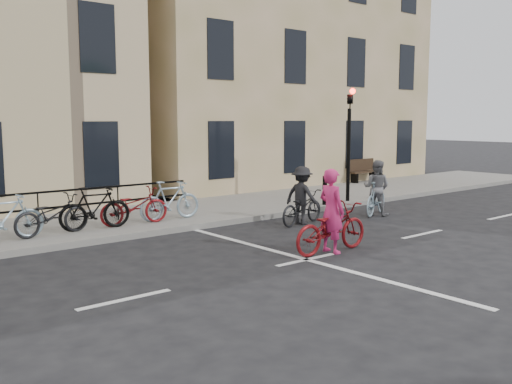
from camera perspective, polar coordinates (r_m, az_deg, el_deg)
ground at (r=11.61m, az=5.06°, el=-6.77°), size 120.00×120.00×0.00m
sidewalk at (r=14.79m, az=-23.54°, el=-4.00°), size 46.00×4.00×0.15m
building_east at (r=27.18m, az=-0.78°, el=14.37°), size 14.00×10.00×12.00m
traffic_light at (r=18.77m, az=9.30°, el=6.11°), size 0.18×0.30×3.90m
bollard_east at (r=17.95m, az=6.88°, el=0.16°), size 0.14×0.14×0.90m
bollard_west at (r=19.75m, az=11.68°, el=0.72°), size 0.14×0.14×0.90m
bench at (r=24.71m, az=10.60°, el=2.22°), size 1.60×0.41×0.97m
parked_bikes at (r=13.82m, az=-22.02°, el=-2.28°), size 9.35×1.23×1.05m
cyclist_pink at (r=12.18m, az=7.53°, el=-3.15°), size 2.03×0.74×1.79m
cyclist_grey at (r=17.13m, az=11.94°, el=-0.09°), size 1.74×1.05×1.63m
cyclist_dark at (r=15.35m, az=4.61°, el=-0.97°), size 1.84×1.11×1.56m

